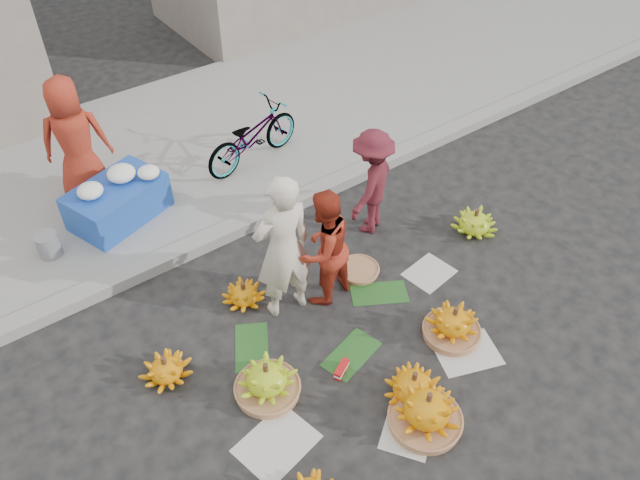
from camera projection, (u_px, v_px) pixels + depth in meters
ground at (347, 338)px, 6.72m from camera, size 80.00×80.00×0.00m
curb at (242, 225)px, 7.99m from camera, size 40.00×0.25×0.15m
sidewalk at (170, 151)px, 9.26m from camera, size 40.00×4.00×0.12m
newspaper_scatter at (396, 389)px, 6.24m from camera, size 3.20×1.80×0.00m
banana_leaves at (329, 330)px, 6.80m from camera, size 2.00×1.00×0.00m
banana_bunch_0 at (267, 381)px, 6.09m from camera, size 0.65×0.65×0.44m
banana_bunch_2 at (427, 411)px, 5.82m from camera, size 0.69×0.69×0.47m
banana_bunch_3 at (413, 386)px, 6.09m from camera, size 0.73×0.73×0.35m
banana_bunch_4 at (453, 324)px, 6.63m from camera, size 0.61×0.61×0.43m
banana_bunch_5 at (475, 222)px, 7.92m from camera, size 0.65×0.65×0.35m
banana_bunch_6 at (166, 369)px, 6.27m from camera, size 0.51×0.51×0.30m
banana_bunch_7 at (244, 294)px, 7.04m from camera, size 0.53×0.53×0.29m
basket_spare at (359, 270)px, 7.45m from camera, size 0.60×0.60×0.05m
incense_stack at (342, 369)px, 6.36m from camera, size 0.24×0.17×0.09m
vendor_cream at (283, 248)px, 6.45m from camera, size 0.70×0.49×1.81m
vendor_red at (323, 248)px, 6.71m from camera, size 0.80×0.67×1.46m
man_striped at (371, 182)px, 7.60m from camera, size 1.06×0.91×1.43m
flower_table at (118, 199)px, 7.86m from camera, size 1.35×1.08×0.68m
grey_bucket at (48, 245)px, 7.42m from camera, size 0.27×0.27×0.30m
flower_vendor at (75, 141)px, 7.81m from camera, size 0.97×0.80×1.71m
bicycle at (252, 136)px, 8.68m from camera, size 0.84×1.68×0.84m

